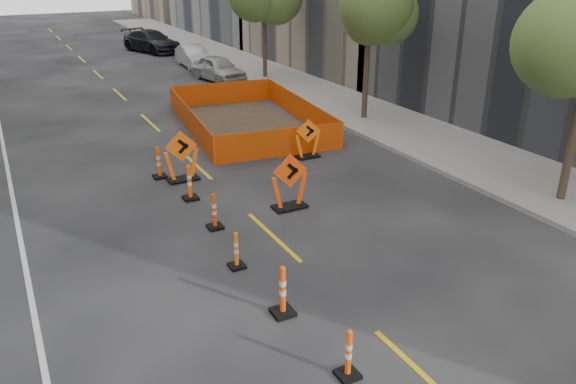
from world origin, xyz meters
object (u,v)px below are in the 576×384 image
channelizer_6 (190,182)px  parked_car_near (218,68)px  channelizer_5 (214,211)px  chevron_sign_left (181,156)px  channelizer_3 (283,291)px  channelizer_7 (159,162)px  chevron_sign_right (308,138)px  chevron_sign_center (290,181)px  channelizer_2 (349,354)px  channelizer_4 (236,250)px  parked_car_far (151,41)px  parked_car_mid (194,57)px

channelizer_6 → parked_car_near: (6.93, 15.52, 0.17)m
channelizer_5 → chevron_sign_left: bearing=85.0°
channelizer_3 → channelizer_7: 8.56m
channelizer_3 → chevron_sign_right: 9.54m
chevron_sign_center → channelizer_2: bearing=-102.0°
channelizer_4 → channelizer_7: 6.42m
channelizer_7 → chevron_sign_center: bearing=-57.0°
chevron_sign_center → channelizer_7: bearing=130.7°
channelizer_2 → parked_car_far: parked_car_far is taller
channelizer_7 → parked_car_far: bearing=75.4°
channelizer_4 → channelizer_7: channelizer_7 is taller
channelizer_6 → chevron_sign_left: bearing=79.8°
chevron_sign_left → chevron_sign_center: chevron_sign_left is taller
chevron_sign_right → parked_car_near: (2.01, 13.90, 0.00)m
channelizer_2 → parked_car_far: bearing=80.0°
chevron_sign_right → parked_car_mid: (2.16, 18.62, -0.04)m
channelizer_5 → chevron_sign_right: bearing=37.1°
chevron_sign_left → parked_car_far: (6.04, 26.00, -0.05)m
channelizer_2 → channelizer_7: channelizer_7 is taller
channelizer_3 → channelizer_4: (-0.10, 2.14, -0.10)m
channelizer_5 → channelizer_2: bearing=-90.2°
channelizer_2 → parked_car_near: (7.00, 24.08, 0.23)m
channelizer_7 → parked_car_far: parked_car_far is taller
channelizer_6 → parked_car_near: size_ratio=0.26×
channelizer_7 → parked_car_far: size_ratio=0.20×
channelizer_5 → parked_car_near: size_ratio=0.24×
chevron_sign_left → chevron_sign_center: size_ratio=1.01×
channelizer_7 → chevron_sign_right: (5.24, -0.52, 0.18)m
parked_car_far → channelizer_2: bearing=-118.8°
channelizer_3 → parked_car_far: (6.55, 33.99, 0.22)m
channelizer_2 → chevron_sign_right: bearing=63.9°
parked_car_near → channelizer_2: bearing=-115.4°
channelizer_2 → channelizer_4: size_ratio=1.05×
channelizer_4 → channelizer_6: 4.29m
channelizer_3 → channelizer_5: 4.28m
channelizer_3 → parked_car_far: bearing=79.1°
channelizer_2 → parked_car_near: parked_car_near is taller
channelizer_5 → parked_car_far: size_ratio=0.19×
chevron_sign_center → parked_car_mid: bearing=85.6°
channelizer_3 → channelizer_5: (0.18, 4.28, -0.05)m
channelizer_3 → channelizer_4: size_ratio=1.21×
channelizer_2 → channelizer_5: bearing=89.8°
chevron_sign_right → channelizer_4: bearing=-112.2°
parked_car_near → parked_car_far: (-0.60, 12.05, 0.07)m
channelizer_4 → chevron_sign_left: bearing=84.1°
channelizer_6 → channelizer_7: bearing=98.5°
chevron_sign_left → channelizer_7: bearing=144.9°
channelizer_2 → chevron_sign_right: size_ratio=0.68×
channelizer_2 → channelizer_7: 10.70m
channelizer_7 → parked_car_mid: parked_car_mid is taller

